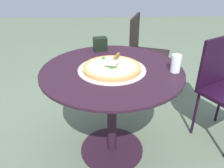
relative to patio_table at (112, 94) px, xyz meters
The scene contains 7 objects.
ground_plane 0.55m from the patio_table, ahead, with size 10.00×10.00×0.00m, color #5D6C55.
patio_table is the anchor object (origin of this frame).
pizza_on_tray 0.21m from the patio_table, behind, with size 0.46×0.46×0.05m.
pizza_server 0.25m from the patio_table, 21.81° to the right, with size 0.21×0.12×0.02m.
drinking_cup 0.49m from the patio_table, 97.09° to the right, with size 0.06×0.06×0.12m, color white.
napkin_dispenser 0.46m from the patio_table, 12.54° to the left, with size 0.11×0.08×0.11m, color black.
patio_chair_corner 1.09m from the patio_table, 21.14° to the right, with size 0.51×0.51×0.88m.
Camera 1 is at (-1.41, 0.05, 1.40)m, focal length 36.50 mm.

